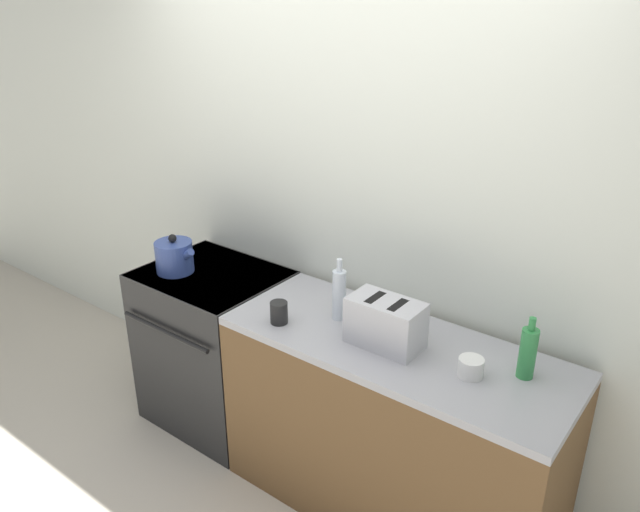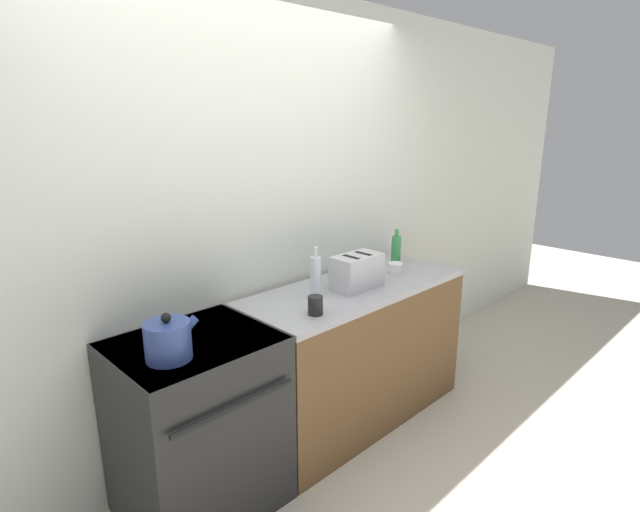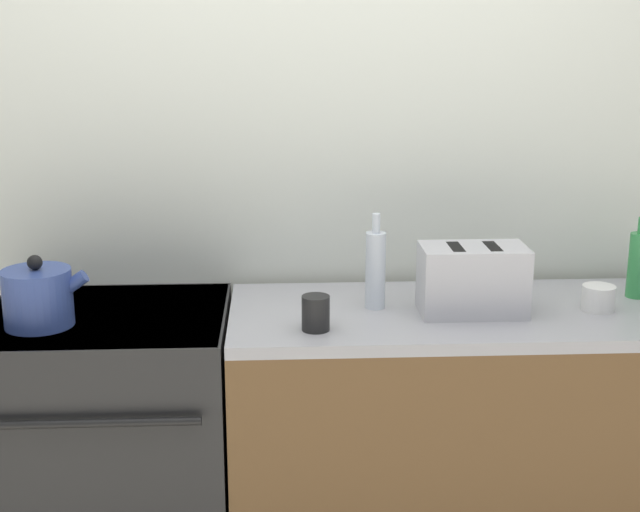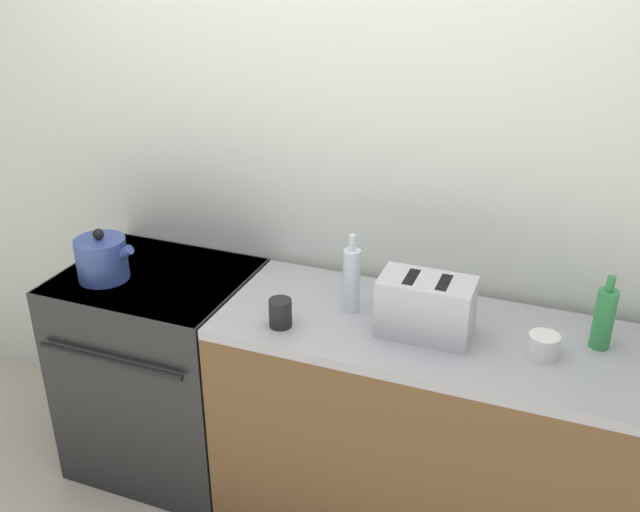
{
  "view_description": "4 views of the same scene",
  "coord_description": "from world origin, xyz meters",
  "px_view_note": "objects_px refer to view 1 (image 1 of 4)",
  "views": [
    {
      "loc": [
        1.66,
        -1.7,
        2.3
      ],
      "look_at": [
        0.07,
        0.39,
        1.14
      ],
      "focal_mm": 35.0,
      "sensor_mm": 36.0,
      "label": 1
    },
    {
      "loc": [
        -1.65,
        -1.61,
        1.89
      ],
      "look_at": [
        0.25,
        0.32,
        1.14
      ],
      "focal_mm": 28.0,
      "sensor_mm": 36.0,
      "label": 2
    },
    {
      "loc": [
        -0.08,
        -2.24,
        1.75
      ],
      "look_at": [
        0.06,
        0.32,
        1.07
      ],
      "focal_mm": 50.0,
      "sensor_mm": 36.0,
      "label": 3
    },
    {
      "loc": [
        0.93,
        -1.79,
        2.17
      ],
      "look_at": [
        0.08,
        0.38,
        1.06
      ],
      "focal_mm": 40.0,
      "sensor_mm": 36.0,
      "label": 4
    }
  ],
  "objects_px": {
    "kettle": "(175,257)",
    "cup_black": "(279,312)",
    "stove": "(216,345)",
    "toaster": "(385,323)",
    "bottle_clear": "(339,294)",
    "cup_white": "(471,367)",
    "bottle_green": "(528,352)"
  },
  "relations": [
    {
      "from": "bottle_clear",
      "to": "cup_black",
      "type": "relative_size",
      "value": 2.92
    },
    {
      "from": "toaster",
      "to": "bottle_green",
      "type": "xyz_separation_m",
      "value": [
        0.55,
        0.13,
        0.0
      ]
    },
    {
      "from": "stove",
      "to": "bottle_clear",
      "type": "bearing_deg",
      "value": 1.6
    },
    {
      "from": "stove",
      "to": "cup_black",
      "type": "distance_m",
      "value": 0.81
    },
    {
      "from": "kettle",
      "to": "toaster",
      "type": "bearing_deg",
      "value": 2.31
    },
    {
      "from": "bottle_clear",
      "to": "stove",
      "type": "bearing_deg",
      "value": -178.4
    },
    {
      "from": "stove",
      "to": "cup_black",
      "type": "xyz_separation_m",
      "value": [
        0.63,
        -0.17,
        0.49
      ]
    },
    {
      "from": "kettle",
      "to": "toaster",
      "type": "relative_size",
      "value": 0.79
    },
    {
      "from": "bottle_clear",
      "to": "cup_white",
      "type": "xyz_separation_m",
      "value": [
        0.67,
        -0.06,
        -0.08
      ]
    },
    {
      "from": "stove",
      "to": "toaster",
      "type": "xyz_separation_m",
      "value": [
        1.1,
        -0.04,
        0.54
      ]
    },
    {
      "from": "kettle",
      "to": "bottle_clear",
      "type": "relative_size",
      "value": 0.84
    },
    {
      "from": "cup_white",
      "to": "bottle_clear",
      "type": "bearing_deg",
      "value": 174.9
    },
    {
      "from": "toaster",
      "to": "bottle_clear",
      "type": "distance_m",
      "value": 0.29
    },
    {
      "from": "kettle",
      "to": "cup_black",
      "type": "distance_m",
      "value": 0.79
    },
    {
      "from": "cup_black",
      "to": "cup_white",
      "type": "bearing_deg",
      "value": 8.87
    },
    {
      "from": "bottle_green",
      "to": "cup_white",
      "type": "xyz_separation_m",
      "value": [
        -0.17,
        -0.13,
        -0.07
      ]
    },
    {
      "from": "toaster",
      "to": "bottle_clear",
      "type": "bearing_deg",
      "value": 167.26
    },
    {
      "from": "kettle",
      "to": "cup_black",
      "type": "xyz_separation_m",
      "value": [
        0.79,
        -0.08,
        -0.03
      ]
    },
    {
      "from": "toaster",
      "to": "bottle_clear",
      "type": "xyz_separation_m",
      "value": [
        -0.28,
        0.06,
        0.02
      ]
    },
    {
      "from": "kettle",
      "to": "cup_white",
      "type": "height_order",
      "value": "kettle"
    },
    {
      "from": "stove",
      "to": "bottle_green",
      "type": "height_order",
      "value": "bottle_green"
    },
    {
      "from": "bottle_clear",
      "to": "cup_black",
      "type": "distance_m",
      "value": 0.28
    },
    {
      "from": "stove",
      "to": "toaster",
      "type": "relative_size",
      "value": 2.89
    },
    {
      "from": "kettle",
      "to": "cup_black",
      "type": "relative_size",
      "value": 2.45
    },
    {
      "from": "bottle_green",
      "to": "cup_black",
      "type": "height_order",
      "value": "bottle_green"
    },
    {
      "from": "bottle_clear",
      "to": "bottle_green",
      "type": "xyz_separation_m",
      "value": [
        0.84,
        0.07,
        -0.01
      ]
    },
    {
      "from": "toaster",
      "to": "cup_black",
      "type": "bearing_deg",
      "value": -164.65
    },
    {
      "from": "kettle",
      "to": "toaster",
      "type": "height_order",
      "value": "kettle"
    },
    {
      "from": "stove",
      "to": "cup_white",
      "type": "height_order",
      "value": "cup_white"
    },
    {
      "from": "stove",
      "to": "toaster",
      "type": "bearing_deg",
      "value": -2.15
    },
    {
      "from": "stove",
      "to": "kettle",
      "type": "height_order",
      "value": "kettle"
    },
    {
      "from": "toaster",
      "to": "bottle_green",
      "type": "relative_size",
      "value": 1.21
    }
  ]
}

